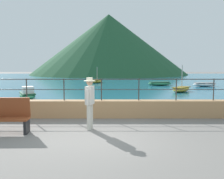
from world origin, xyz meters
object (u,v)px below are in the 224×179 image
(boat_2, at_px, (27,94))
(boat_4, at_px, (204,84))
(boat_1, at_px, (181,89))
(bench_main, at_px, (2,116))
(boat_3, at_px, (96,81))
(person_walking, at_px, (89,101))
(boat_0, at_px, (159,83))

(boat_2, height_order, boat_4, boat_2)
(boat_1, relative_size, boat_2, 0.96)
(bench_main, relative_size, boat_3, 0.69)
(person_walking, distance_m, boat_1, 12.88)
(boat_0, height_order, boat_3, boat_3)
(boat_2, distance_m, boat_4, 16.32)
(person_walking, bearing_deg, boat_2, 121.02)
(person_walking, bearing_deg, bench_main, -171.05)
(boat_3, distance_m, boat_4, 11.38)
(boat_1, height_order, boat_3, boat_1)
(person_walking, bearing_deg, boat_1, 62.08)
(boat_1, distance_m, boat_3, 11.66)
(bench_main, relative_size, boat_4, 0.71)
(person_walking, relative_size, boat_0, 0.74)
(boat_1, distance_m, boat_2, 11.20)
(bench_main, xyz_separation_m, boat_0, (8.15, 17.52, -0.30))
(bench_main, bearing_deg, boat_1, 53.35)
(person_walking, distance_m, boat_2, 8.65)
(boat_1, relative_size, boat_3, 0.96)
(boat_3, relative_size, boat_4, 1.02)
(bench_main, xyz_separation_m, person_walking, (2.76, 0.43, 0.42))
(boat_0, distance_m, boat_1, 5.75)
(boat_0, distance_m, boat_3, 7.30)
(bench_main, distance_m, boat_4, 20.46)
(boat_2, bearing_deg, bench_main, -77.82)
(bench_main, relative_size, boat_1, 0.72)
(boat_1, xyz_separation_m, boat_2, (-10.47, -3.97, 0.06))
(person_walking, bearing_deg, boat_4, 59.55)
(boat_2, bearing_deg, boat_1, 20.78)
(boat_2, xyz_separation_m, boat_3, (3.49, 13.31, -0.07))
(boat_1, bearing_deg, boat_2, -159.22)
(bench_main, bearing_deg, boat_3, 85.12)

